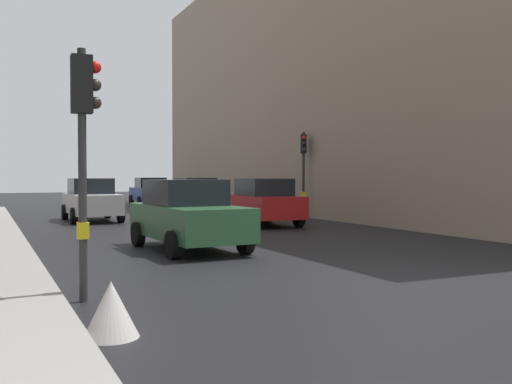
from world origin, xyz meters
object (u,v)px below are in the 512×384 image
(car_red_sedan, at_px, (262,202))
(warning_sign_triangle, at_px, (111,309))
(traffic_light_mid_street, at_px, (303,159))
(car_silver_hatchback, at_px, (194,195))
(car_green_estate, at_px, (188,215))
(traffic_light_near_left, at_px, (84,128))
(car_white_compact, at_px, (91,200))
(car_blue_van, at_px, (150,192))

(car_red_sedan, distance_m, warning_sign_triangle, 15.16)
(traffic_light_mid_street, height_order, car_silver_hatchback, traffic_light_mid_street)
(car_silver_hatchback, xyz_separation_m, car_green_estate, (-4.91, -13.63, 0.00))
(traffic_light_near_left, bearing_deg, traffic_light_mid_street, 49.12)
(traffic_light_near_left, height_order, car_white_compact, traffic_light_near_left)
(traffic_light_near_left, height_order, warning_sign_triangle, traffic_light_near_left)
(traffic_light_mid_street, distance_m, car_green_estate, 11.53)
(traffic_light_mid_street, distance_m, car_silver_hatchback, 6.63)
(car_white_compact, bearing_deg, traffic_light_near_left, -99.73)
(car_blue_van, height_order, car_green_estate, same)
(traffic_light_mid_street, relative_size, warning_sign_triangle, 5.83)
(car_silver_hatchback, bearing_deg, car_green_estate, -109.82)
(car_white_compact, xyz_separation_m, car_silver_hatchback, (5.53, 3.11, 0.00))
(car_green_estate, bearing_deg, car_red_sedan, 49.46)
(traffic_light_near_left, bearing_deg, car_blue_van, 73.12)
(traffic_light_near_left, relative_size, car_green_estate, 0.86)
(car_silver_hatchback, relative_size, car_red_sedan, 1.00)
(car_green_estate, xyz_separation_m, warning_sign_triangle, (-3.32, -7.10, -0.55))
(car_silver_hatchback, height_order, warning_sign_triangle, car_silver_hatchback)
(car_red_sedan, bearing_deg, car_white_compact, 138.37)
(car_blue_van, bearing_deg, car_green_estate, -102.49)
(car_silver_hatchback, bearing_deg, car_red_sedan, -90.48)
(car_silver_hatchback, xyz_separation_m, car_red_sedan, (-0.07, -7.97, 0.00))
(traffic_light_mid_street, distance_m, warning_sign_triangle, 19.09)
(warning_sign_triangle, bearing_deg, car_silver_hatchback, 68.34)
(warning_sign_triangle, bearing_deg, traffic_light_near_left, 89.22)
(traffic_light_mid_street, relative_size, car_blue_van, 0.89)
(traffic_light_mid_street, relative_size, car_silver_hatchback, 0.89)
(traffic_light_near_left, xyz_separation_m, car_blue_van, (8.05, 26.52, -1.68))
(car_green_estate, bearing_deg, warning_sign_triangle, -115.05)
(car_white_compact, relative_size, car_silver_hatchback, 0.99)
(car_blue_van, xyz_separation_m, warning_sign_triangle, (-8.07, -28.58, -0.55))
(car_white_compact, height_order, warning_sign_triangle, car_white_compact)
(car_red_sedan, bearing_deg, warning_sign_triangle, -122.60)
(traffic_light_near_left, distance_m, car_red_sedan, 13.55)
(traffic_light_near_left, bearing_deg, warning_sign_triangle, -90.78)
(car_red_sedan, xyz_separation_m, car_blue_van, (-0.09, 15.81, 0.00))
(car_white_compact, bearing_deg, car_green_estate, -86.63)
(car_silver_hatchback, height_order, car_red_sedan, same)
(car_white_compact, height_order, car_red_sedan, same)
(traffic_light_near_left, xyz_separation_m, warning_sign_triangle, (-0.03, -2.05, -2.23))
(traffic_light_mid_street, bearing_deg, car_green_estate, -134.98)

